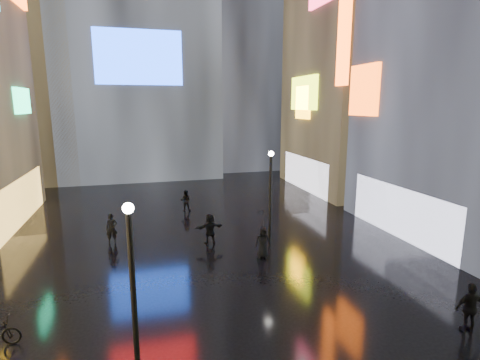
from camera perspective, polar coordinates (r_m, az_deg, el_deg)
name	(u,v)px	position (r m, az deg, el deg)	size (l,w,h in m)	color
ground	(204,237)	(22.42, -5.46, -8.64)	(140.00, 140.00, 0.00)	black
building_right_far	(361,31)	(36.95, 17.97, 20.73)	(10.28, 12.00, 28.00)	black
tower_flank_right	(238,27)	(49.30, -0.36, 22.34)	(12.00, 12.00, 34.00)	black
tower_flank_left	(22,49)	(44.36, -30.29, 16.84)	(10.00, 10.00, 26.00)	black
lamp_near	(133,284)	(10.85, -16.03, -14.92)	(0.30, 0.30, 5.20)	black
lamp_far	(270,191)	(20.83, 4.67, -1.73)	(0.30, 0.30, 5.20)	black
pedestrian_3	(470,308)	(15.60, 31.68, -16.23)	(1.03, 0.43, 1.76)	black
pedestrian_4	(263,242)	(19.29, 3.51, -9.47)	(0.78, 0.51, 1.60)	black
pedestrian_5	(210,229)	(21.14, -4.61, -7.42)	(1.59, 0.51, 1.71)	black
pedestrian_6	(112,229)	(22.31, -18.97, -7.03)	(0.62, 0.41, 1.70)	black
pedestrian_7	(186,201)	(27.68, -8.29, -3.13)	(0.75, 0.58, 1.54)	black
umbrella_2	(263,219)	(18.87, 3.56, -5.88)	(1.01, 1.03, 0.93)	black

